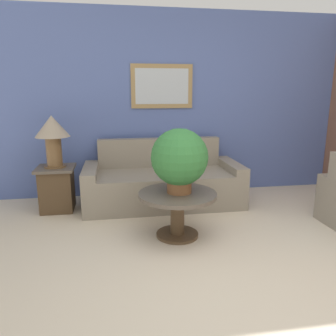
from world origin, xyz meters
TOP-DOWN VIEW (x-y plane):
  - ground_plane at (0.00, 0.00)m, footprint 20.00×20.00m
  - wall_back at (-0.01, 2.77)m, footprint 6.51×0.09m
  - couch_main at (-0.46, 2.25)m, footprint 2.07×0.89m
  - coffee_table at (-0.46, 1.19)m, footprint 0.81×0.81m
  - side_table at (-1.83, 2.20)m, footprint 0.46×0.46m
  - table_lamp at (-1.83, 2.20)m, footprint 0.42×0.42m
  - potted_plant_on_table at (-0.44, 1.20)m, footprint 0.58×0.58m

SIDE VIEW (x-z plane):
  - ground_plane at x=0.00m, z-range 0.00..0.00m
  - couch_main at x=-0.46m, z-range -0.14..0.70m
  - side_table at x=-1.83m, z-range 0.01..0.57m
  - coffee_table at x=-0.46m, z-range 0.11..0.59m
  - potted_plant_on_table at x=-0.44m, z-range 0.50..1.17m
  - table_lamp at x=-1.83m, z-range 0.68..1.32m
  - wall_back at x=-0.01m, z-range 0.00..2.60m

